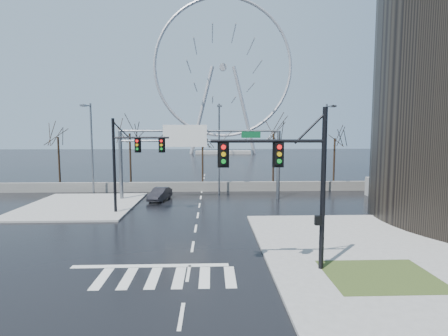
{
  "coord_description": "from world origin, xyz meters",
  "views": [
    {
      "loc": [
        1.14,
        -20.4,
        6.77
      ],
      "look_at": [
        2.14,
        7.3,
        4.0
      ],
      "focal_mm": 28.0,
      "sensor_mm": 36.0,
      "label": 1
    }
  ],
  "objects_px": {
    "car": "(160,194)",
    "signal_mast_near": "(296,173)",
    "signal_mast_far": "(128,156)",
    "ferris_wheel": "(223,73)",
    "sign_gantry": "(196,149)"
  },
  "relations": [
    {
      "from": "ferris_wheel",
      "to": "car",
      "type": "relative_size",
      "value": 13.25
    },
    {
      "from": "ferris_wheel",
      "to": "car",
      "type": "distance_m",
      "value": 84.73
    },
    {
      "from": "signal_mast_far",
      "to": "car",
      "type": "relative_size",
      "value": 2.08
    },
    {
      "from": "ferris_wheel",
      "to": "sign_gantry",
      "type": "bearing_deg",
      "value": -93.84
    },
    {
      "from": "ferris_wheel",
      "to": "signal_mast_far",
      "type": "bearing_deg",
      "value": -97.2
    },
    {
      "from": "signal_mast_near",
      "to": "sign_gantry",
      "type": "height_order",
      "value": "signal_mast_near"
    },
    {
      "from": "signal_mast_far",
      "to": "sign_gantry",
      "type": "relative_size",
      "value": 0.49
    },
    {
      "from": "sign_gantry",
      "to": "ferris_wheel",
      "type": "relative_size",
      "value": 0.32
    },
    {
      "from": "signal_mast_far",
      "to": "car",
      "type": "bearing_deg",
      "value": 72.82
    },
    {
      "from": "signal_mast_far",
      "to": "sign_gantry",
      "type": "xyz_separation_m",
      "value": [
        5.49,
        6.0,
        0.35
      ]
    },
    {
      "from": "sign_gantry",
      "to": "ferris_wheel",
      "type": "bearing_deg",
      "value": 86.16
    },
    {
      "from": "sign_gantry",
      "to": "ferris_wheel",
      "type": "distance_m",
      "value": 82.91
    },
    {
      "from": "car",
      "to": "signal_mast_near",
      "type": "bearing_deg",
      "value": -50.84
    },
    {
      "from": "signal_mast_near",
      "to": "signal_mast_far",
      "type": "relative_size",
      "value": 1.0
    },
    {
      "from": "signal_mast_far",
      "to": "ferris_wheel",
      "type": "height_order",
      "value": "ferris_wheel"
    }
  ]
}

